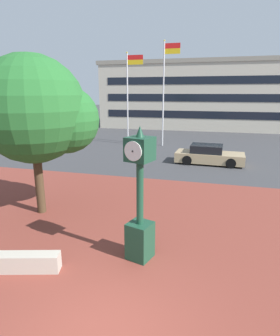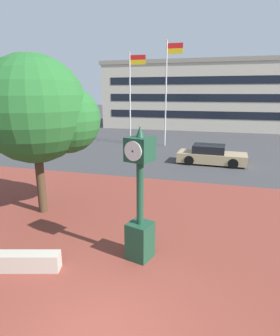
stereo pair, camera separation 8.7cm
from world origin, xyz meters
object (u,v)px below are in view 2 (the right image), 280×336
Objects in this scene: flagpole_secondary at (167,87)px; plaza_tree at (41,112)px; car_street_mid at (211,155)px; street_clock at (140,205)px; flagpole_primary at (131,92)px; civic_building at (202,95)px.

plaza_tree is at bearing -96.82° from flagpole_secondary.
car_street_mid is 0.51× the size of flagpole_secondary.
street_clock is 18.51m from flagpole_secondary.
plaza_tree is 1.33× the size of car_street_mid.
plaza_tree is 0.75× the size of flagpole_primary.
flagpole_secondary is (-4.16, 5.82, 4.54)m from car_street_mid.
civic_building is (-0.61, 33.96, 2.65)m from street_clock.
flagpole_secondary reaches higher than car_street_mid.
flagpole_secondary reaches higher than civic_building.
plaza_tree is at bearing -96.96° from civic_building.
civic_building is at bearing 82.91° from flagpole_secondary.
street_clock is at bearing -88.96° from civic_building.
street_clock is 34.07m from civic_building.
street_clock is 0.43× the size of flagpole_secondary.
flagpole_primary is 3.29m from flagpole_secondary.
street_clock is 0.48× the size of flagpole_primary.
plaza_tree reaches higher than street_clock.
flagpole_secondary is at bearing 115.40° from street_clock.
flagpole_primary is 16.81m from civic_building.
flagpole_primary reaches higher than street_clock.
car_street_mid is at bearing -84.29° from civic_building.
civic_building is (1.99, 15.96, -0.81)m from flagpole_secondary.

